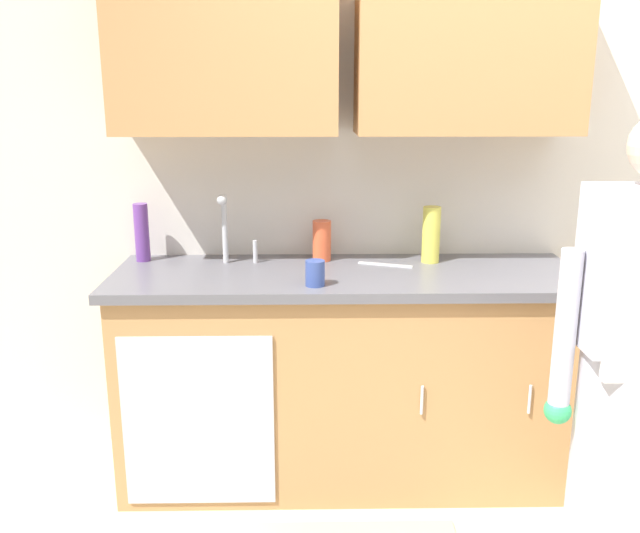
{
  "coord_description": "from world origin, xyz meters",
  "views": [
    {
      "loc": [
        -0.71,
        -2.07,
        1.69
      ],
      "look_at": [
        -0.66,
        0.55,
        1.0
      ],
      "focal_mm": 38.34,
      "sensor_mm": 36.0,
      "label": 1
    }
  ],
  "objects_px": {
    "knife_on_counter": "(385,265)",
    "sink": "(231,274)",
    "bottle_dish_liquid": "(431,235)",
    "cup_by_sink": "(315,273)",
    "bottle_cleaner_spray": "(322,241)",
    "person_at_sink": "(631,401)",
    "bottle_soap": "(142,232)"
  },
  "relations": [
    {
      "from": "sink",
      "to": "bottle_dish_liquid",
      "type": "bearing_deg",
      "value": 9.24
    },
    {
      "from": "sink",
      "to": "bottle_cleaner_spray",
      "type": "distance_m",
      "value": 0.44
    },
    {
      "from": "person_at_sink",
      "to": "knife_on_counter",
      "type": "distance_m",
      "value": 1.13
    },
    {
      "from": "bottle_cleaner_spray",
      "to": "cup_by_sink",
      "type": "distance_m",
      "value": 0.41
    },
    {
      "from": "person_at_sink",
      "to": "cup_by_sink",
      "type": "height_order",
      "value": "person_at_sink"
    },
    {
      "from": "cup_by_sink",
      "to": "bottle_cleaner_spray",
      "type": "bearing_deg",
      "value": 85.13
    },
    {
      "from": "sink",
      "to": "cup_by_sink",
      "type": "relative_size",
      "value": 4.95
    },
    {
      "from": "bottle_cleaner_spray",
      "to": "cup_by_sink",
      "type": "relative_size",
      "value": 1.78
    },
    {
      "from": "person_at_sink",
      "to": "bottle_dish_liquid",
      "type": "relative_size",
      "value": 6.55
    },
    {
      "from": "sink",
      "to": "knife_on_counter",
      "type": "relative_size",
      "value": 2.08
    },
    {
      "from": "knife_on_counter",
      "to": "sink",
      "type": "bearing_deg",
      "value": 27.37
    },
    {
      "from": "bottle_soap",
      "to": "cup_by_sink",
      "type": "relative_size",
      "value": 2.54
    },
    {
      "from": "bottle_dish_liquid",
      "to": "knife_on_counter",
      "type": "relative_size",
      "value": 1.03
    },
    {
      "from": "bottle_soap",
      "to": "cup_by_sink",
      "type": "bearing_deg",
      "value": -28.21
    },
    {
      "from": "person_at_sink",
      "to": "bottle_soap",
      "type": "height_order",
      "value": "person_at_sink"
    },
    {
      "from": "bottle_dish_liquid",
      "to": "bottle_cleaner_spray",
      "type": "relative_size",
      "value": 1.38
    },
    {
      "from": "person_at_sink",
      "to": "bottle_cleaner_spray",
      "type": "bearing_deg",
      "value": 137.22
    },
    {
      "from": "sink",
      "to": "cup_by_sink",
      "type": "bearing_deg",
      "value": -32.29
    },
    {
      "from": "bottle_soap",
      "to": "bottle_cleaner_spray",
      "type": "distance_m",
      "value": 0.8
    },
    {
      "from": "sink",
      "to": "bottle_dish_liquid",
      "type": "relative_size",
      "value": 2.02
    },
    {
      "from": "bottle_dish_liquid",
      "to": "bottle_cleaner_spray",
      "type": "height_order",
      "value": "bottle_dish_liquid"
    },
    {
      "from": "person_at_sink",
      "to": "bottle_soap",
      "type": "distance_m",
      "value": 2.05
    },
    {
      "from": "person_at_sink",
      "to": "cup_by_sink",
      "type": "xyz_separation_m",
      "value": [
        -1.03,
        0.52,
        0.3
      ]
    },
    {
      "from": "sink",
      "to": "bottle_cleaner_spray",
      "type": "xyz_separation_m",
      "value": [
        0.38,
        0.18,
        0.1
      ]
    },
    {
      "from": "knife_on_counter",
      "to": "cup_by_sink",
      "type": "bearing_deg",
      "value": 64.83
    },
    {
      "from": "sink",
      "to": "cup_by_sink",
      "type": "xyz_separation_m",
      "value": [
        0.35,
        -0.22,
        0.06
      ]
    },
    {
      "from": "sink",
      "to": "bottle_cleaner_spray",
      "type": "relative_size",
      "value": 2.79
    },
    {
      "from": "bottle_soap",
      "to": "knife_on_counter",
      "type": "relative_size",
      "value": 1.07
    },
    {
      "from": "bottle_dish_liquid",
      "to": "knife_on_counter",
      "type": "distance_m",
      "value": 0.24
    },
    {
      "from": "bottle_dish_liquid",
      "to": "cup_by_sink",
      "type": "height_order",
      "value": "bottle_dish_liquid"
    },
    {
      "from": "bottle_soap",
      "to": "knife_on_counter",
      "type": "height_order",
      "value": "bottle_soap"
    },
    {
      "from": "person_at_sink",
      "to": "knife_on_counter",
      "type": "relative_size",
      "value": 6.75
    }
  ]
}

